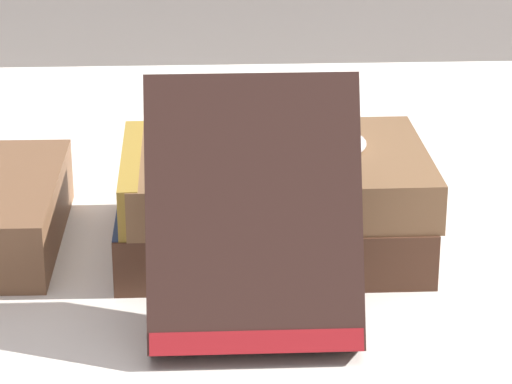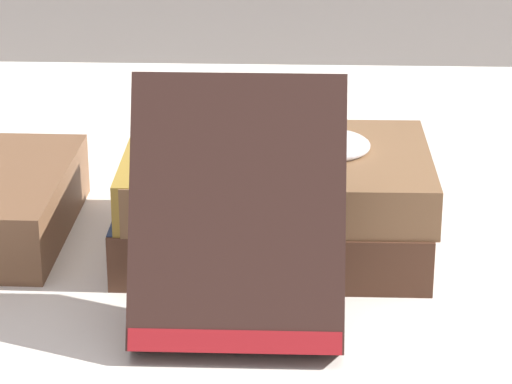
# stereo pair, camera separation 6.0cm
# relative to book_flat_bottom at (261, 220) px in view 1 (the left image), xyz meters

# --- Properties ---
(ground_plane) EXTENTS (3.00, 3.00, 0.00)m
(ground_plane) POSITION_rel_book_flat_bottom_xyz_m (0.01, -0.02, -0.02)
(ground_plane) COLOR silver
(book_flat_bottom) EXTENTS (0.19, 0.15, 0.04)m
(book_flat_bottom) POSITION_rel_book_flat_bottom_xyz_m (0.00, 0.00, 0.00)
(book_flat_bottom) COLOR #4C2D1E
(book_flat_bottom) RESTS_ON ground_plane
(book_flat_top) EXTENTS (0.19, 0.14, 0.03)m
(book_flat_top) POSITION_rel_book_flat_bottom_xyz_m (0.00, -0.01, 0.03)
(book_flat_top) COLOR brown
(book_flat_top) RESTS_ON book_flat_bottom
(book_leaning_front) EXTENTS (0.11, 0.08, 0.14)m
(book_leaning_front) POSITION_rel_book_flat_bottom_xyz_m (-0.01, -0.12, 0.05)
(book_leaning_front) COLOR #331E19
(book_leaning_front) RESTS_ON ground_plane
(pocket_watch) EXTENTS (0.05, 0.06, 0.01)m
(pocket_watch) POSITION_rel_book_flat_bottom_xyz_m (0.04, 0.00, 0.05)
(pocket_watch) COLOR silver
(pocket_watch) RESTS_ON book_flat_top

